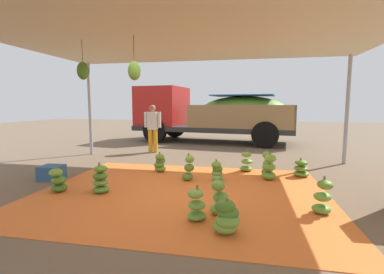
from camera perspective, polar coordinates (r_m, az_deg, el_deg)
ground_plane at (r=8.11m, az=2.75°, el=-4.83°), size 40.00×40.00×0.00m
tarp_orange at (r=5.25m, az=-2.13°, el=-11.20°), size 5.25×4.24×0.01m
tent_canopy at (r=5.08m, az=-2.72°, el=21.12°), size 8.00×7.00×2.97m
banana_bunch_0 at (r=5.91m, az=5.18°, el=-7.14°), size 0.32×0.34×0.47m
banana_bunch_1 at (r=5.41m, az=-18.25°, el=-8.39°), size 0.43×0.43×0.56m
banana_bunch_2 at (r=6.21m, az=15.54°, el=-6.15°), size 0.38×0.38×0.59m
banana_bunch_3 at (r=4.18m, az=5.58°, el=-12.47°), size 0.34×0.34×0.56m
banana_bunch_4 at (r=6.74m, az=-6.59°, el=-5.40°), size 0.37×0.39×0.48m
banana_bunch_5 at (r=6.72m, az=21.48°, el=-6.12°), size 0.46×0.46×0.43m
banana_bunch_6 at (r=5.75m, az=-25.77°, el=-8.15°), size 0.38×0.38×0.48m
banana_bunch_7 at (r=6.56m, az=15.16°, el=-5.47°), size 0.34×0.35×0.59m
banana_bunch_8 at (r=3.97m, az=0.87°, el=-13.98°), size 0.35×0.36×0.51m
banana_bunch_9 at (r=6.86m, az=11.10°, el=-5.12°), size 0.43×0.44×0.54m
banana_bunch_10 at (r=3.65m, az=7.07°, el=-16.04°), size 0.45×0.45×0.46m
banana_bunch_11 at (r=4.61m, az=25.22°, el=-11.29°), size 0.38×0.39×0.57m
banana_bunch_12 at (r=5.92m, az=-0.71°, el=-6.55°), size 0.32×0.29×0.58m
cargo_truck_main at (r=12.12m, az=3.67°, el=4.94°), size 6.92×3.29×2.40m
worker_0 at (r=9.45m, az=-8.07°, el=2.48°), size 0.59×0.36×1.60m
crate_0 at (r=6.80m, az=-26.82°, el=-6.51°), size 0.49×0.44×0.30m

